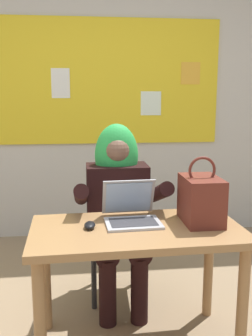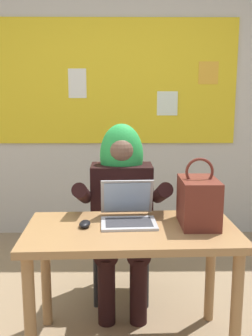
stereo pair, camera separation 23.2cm
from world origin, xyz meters
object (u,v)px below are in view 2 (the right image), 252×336
Objects in this scene: computer_mouse at (85,224)px; handbag at (198,201)px; chair_at_desk at (122,226)px; desk_main at (131,247)px; person_costumed at (122,200)px; laptop at (128,213)px.

computer_mouse is 0.64m from handbag.
handbag is at bearing 36.02° from chair_at_desk.
computer_mouse is (-0.26, 0.02, 0.13)m from desk_main.
person_costumed reaches higher than handbag.
chair_at_desk is 2.68× the size of laptop.
chair_at_desk is at bearing 124.19° from handbag.
chair_at_desk is (-0.05, 0.67, -0.11)m from desk_main.
chair_at_desk is 0.83m from handbag.
computer_mouse is at bearing 176.16° from desk_main.
computer_mouse reaches higher than desk_main.
person_costumed is (-0.05, 0.54, 0.12)m from desk_main.
person_costumed reaches higher than laptop.
laptop reaches higher than desk_main.
desk_main is 11.27× the size of computer_mouse.
desk_main is at bearing -84.23° from laptop.
chair_at_desk is at bearing 90.41° from laptop.
desk_main is 0.95× the size of person_costumed.
desk_main is 0.68m from chair_at_desk.
computer_mouse is (-0.20, -0.65, 0.24)m from chair_at_desk.
laptop is 0.26m from computer_mouse.
laptop is at bearing 5.28° from chair_at_desk.
handbag reaches higher than desk_main.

